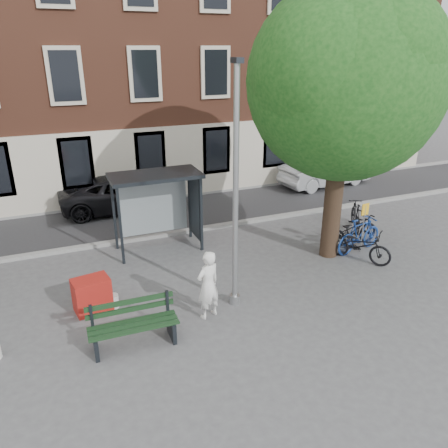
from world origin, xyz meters
name	(u,v)px	position (x,y,z in m)	size (l,w,h in m)	color
ground	(235,303)	(0.00, 0.00, 0.00)	(90.00, 90.00, 0.00)	#4C4C4F
road	(165,215)	(0.00, 7.00, 0.01)	(40.00, 4.00, 0.01)	#28282B
curb_near	(179,232)	(0.00, 5.00, 0.06)	(40.00, 0.25, 0.12)	gray
curb_far	(153,199)	(0.00, 9.00, 0.06)	(40.00, 0.25, 0.12)	gray
building_row	(123,30)	(0.00, 13.00, 7.00)	(30.00, 8.00, 14.00)	brown
lamppost	(236,204)	(0.00, 0.00, 2.78)	(0.28, 0.35, 6.11)	#9EA0A3
tree_right	(349,74)	(4.01, 1.38, 5.62)	(5.76, 5.60, 8.20)	black
bus_shelter	(167,193)	(-0.61, 4.11, 1.92)	(2.85, 1.45, 2.62)	#1E2328
painter	(208,285)	(-0.85, -0.31, 0.90)	(0.66, 0.43, 1.80)	white
bench	(133,326)	(-2.80, -0.70, 0.47)	(2.01, 0.72, 1.03)	#1E2328
bike_a	(352,231)	(5.13, 1.80, 0.55)	(0.73, 2.10, 1.10)	black
bike_b	(360,235)	(5.06, 1.34, 0.59)	(0.56, 1.97, 1.19)	navy
bike_c	(360,245)	(4.64, 0.79, 0.53)	(0.70, 2.01, 1.06)	black
bike_d	(356,215)	(6.22, 3.00, 0.52)	(0.49, 1.72, 1.04)	black
car_dark	(124,193)	(-1.34, 8.40, 0.71)	(2.36, 5.12, 1.42)	black
car_silver	(325,170)	(8.30, 8.00, 0.76)	(1.61, 4.61, 1.52)	#A6A9AE
red_stand	(92,295)	(-3.50, 1.09, 0.45)	(0.90, 0.60, 0.90)	#A51C16
bucket_b	(101,297)	(-3.26, 1.34, 0.18)	(0.28, 0.28, 0.36)	white
bucket_c	(113,301)	(-3.00, 1.02, 0.18)	(0.28, 0.28, 0.36)	silver
notice_sign	(364,219)	(5.09, 1.26, 1.19)	(0.29, 0.07, 1.70)	#9EA0A3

